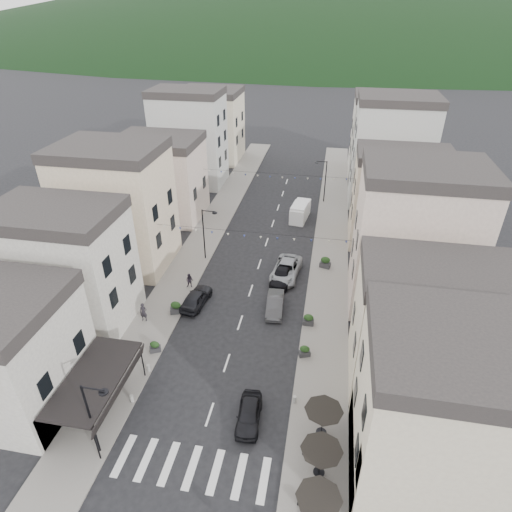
{
  "coord_description": "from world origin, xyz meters",
  "views": [
    {
      "loc": [
        6.74,
        -12.87,
        24.79
      ],
      "look_at": [
        0.37,
        21.9,
        3.5
      ],
      "focal_mm": 30.0,
      "sensor_mm": 36.0,
      "label": 1
    }
  ],
  "objects_px": {
    "parked_car_d": "(282,275)",
    "pedestrian_b": "(190,281)",
    "pedestrian_a": "(143,312)",
    "delivery_van": "(300,211)",
    "parked_car_b": "(275,304)",
    "parked_car_c": "(286,269)",
    "parked_car_e": "(196,298)",
    "parked_car_a": "(249,414)"
  },
  "relations": [
    {
      "from": "parked_car_b",
      "to": "parked_car_d",
      "type": "height_order",
      "value": "parked_car_b"
    },
    {
      "from": "parked_car_c",
      "to": "parked_car_e",
      "type": "relative_size",
      "value": 1.27
    },
    {
      "from": "parked_car_d",
      "to": "parked_car_b",
      "type": "bearing_deg",
      "value": -86.37
    },
    {
      "from": "parked_car_e",
      "to": "parked_car_d",
      "type": "bearing_deg",
      "value": -136.59
    },
    {
      "from": "pedestrian_a",
      "to": "parked_car_c",
      "type": "bearing_deg",
      "value": 34.24
    },
    {
      "from": "parked_car_b",
      "to": "pedestrian_b",
      "type": "xyz_separation_m",
      "value": [
        -8.82,
        2.0,
        0.19
      ]
    },
    {
      "from": "parked_car_d",
      "to": "delivery_van",
      "type": "xyz_separation_m",
      "value": [
        0.47,
        14.75,
        0.42
      ]
    },
    {
      "from": "pedestrian_b",
      "to": "parked_car_b",
      "type": "bearing_deg",
      "value": -15.75
    },
    {
      "from": "parked_car_b",
      "to": "pedestrian_a",
      "type": "bearing_deg",
      "value": -165.82
    },
    {
      "from": "pedestrian_a",
      "to": "pedestrian_b",
      "type": "xyz_separation_m",
      "value": [
        2.41,
        5.68,
        -0.13
      ]
    },
    {
      "from": "pedestrian_a",
      "to": "parked_car_d",
      "type": "bearing_deg",
      "value": 32.06
    },
    {
      "from": "parked_car_d",
      "to": "parked_car_e",
      "type": "bearing_deg",
      "value": -140.34
    },
    {
      "from": "parked_car_c",
      "to": "pedestrian_a",
      "type": "bearing_deg",
      "value": -134.49
    },
    {
      "from": "parked_car_e",
      "to": "pedestrian_b",
      "type": "distance_m",
      "value": 2.82
    },
    {
      "from": "parked_car_a",
      "to": "pedestrian_b",
      "type": "distance_m",
      "value": 16.83
    },
    {
      "from": "parked_car_b",
      "to": "pedestrian_a",
      "type": "height_order",
      "value": "pedestrian_a"
    },
    {
      "from": "parked_car_e",
      "to": "pedestrian_b",
      "type": "relative_size",
      "value": 2.88
    },
    {
      "from": "parked_car_b",
      "to": "delivery_van",
      "type": "distance_m",
      "value": 19.7
    },
    {
      "from": "delivery_van",
      "to": "parked_car_b",
      "type": "bearing_deg",
      "value": -83.92
    },
    {
      "from": "parked_car_d",
      "to": "pedestrian_b",
      "type": "distance_m",
      "value": 9.3
    },
    {
      "from": "parked_car_a",
      "to": "pedestrian_a",
      "type": "xyz_separation_m",
      "value": [
        -11.23,
        8.65,
        0.36
      ]
    },
    {
      "from": "parked_car_e",
      "to": "pedestrian_b",
      "type": "bearing_deg",
      "value": -52.35
    },
    {
      "from": "parked_car_e",
      "to": "pedestrian_a",
      "type": "xyz_separation_m",
      "value": [
        -3.83,
        -3.25,
        0.27
      ]
    },
    {
      "from": "parked_car_e",
      "to": "delivery_van",
      "type": "relative_size",
      "value": 0.91
    },
    {
      "from": "parked_car_c",
      "to": "parked_car_d",
      "type": "bearing_deg",
      "value": -102.22
    },
    {
      "from": "parked_car_c",
      "to": "parked_car_d",
      "type": "xyz_separation_m",
      "value": [
        -0.31,
        -0.96,
        -0.1
      ]
    },
    {
      "from": "parked_car_a",
      "to": "delivery_van",
      "type": "bearing_deg",
      "value": 85.6
    },
    {
      "from": "pedestrian_b",
      "to": "parked_car_e",
      "type": "bearing_deg",
      "value": -62.72
    },
    {
      "from": "parked_car_b",
      "to": "delivery_van",
      "type": "height_order",
      "value": "delivery_van"
    },
    {
      "from": "parked_car_d",
      "to": "pedestrian_b",
      "type": "bearing_deg",
      "value": -157.88
    },
    {
      "from": "parked_car_d",
      "to": "parked_car_e",
      "type": "relative_size",
      "value": 1.06
    },
    {
      "from": "parked_car_d",
      "to": "pedestrian_a",
      "type": "distance_m",
      "value": 14.17
    },
    {
      "from": "parked_car_b",
      "to": "parked_car_c",
      "type": "xyz_separation_m",
      "value": [
        0.31,
        5.91,
        0.09
      ]
    },
    {
      "from": "parked_car_d",
      "to": "parked_car_a",
      "type": "bearing_deg",
      "value": -86.37
    },
    {
      "from": "delivery_van",
      "to": "parked_car_d",
      "type": "bearing_deg",
      "value": -84.38
    },
    {
      "from": "parked_car_e",
      "to": "parked_car_c",
      "type": "bearing_deg",
      "value": -133.19
    },
    {
      "from": "parked_car_a",
      "to": "delivery_van",
      "type": "distance_m",
      "value": 32.03
    },
    {
      "from": "parked_car_c",
      "to": "pedestrian_b",
      "type": "height_order",
      "value": "pedestrian_b"
    },
    {
      "from": "pedestrian_b",
      "to": "delivery_van",
      "type": "bearing_deg",
      "value": 59.3
    },
    {
      "from": "parked_car_b",
      "to": "parked_car_d",
      "type": "xyz_separation_m",
      "value": [
        0.0,
        4.95,
        -0.02
      ]
    },
    {
      "from": "parked_car_d",
      "to": "delivery_van",
      "type": "relative_size",
      "value": 0.96
    },
    {
      "from": "parked_car_c",
      "to": "parked_car_e",
      "type": "height_order",
      "value": "parked_car_c"
    }
  ]
}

